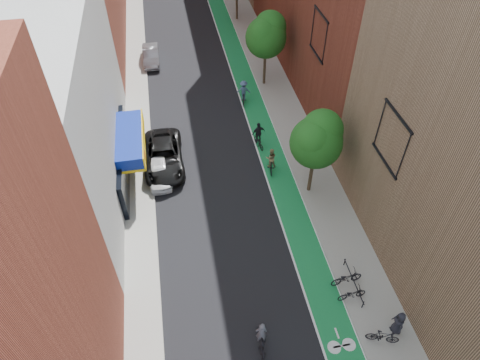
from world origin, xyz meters
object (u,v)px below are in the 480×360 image
cyclist_lane_near (271,162)px  cyclist_lane_far (244,93)px  parked_car_white (159,171)px  cyclist_lane_mid (259,137)px  parked_car_silver (151,55)px  parked_car_black (164,156)px  cyclist_lead (261,339)px  pedestrian (399,323)px

cyclist_lane_near → cyclist_lane_far: 8.87m
parked_car_white → cyclist_lane_far: (7.72, 8.24, 0.28)m
cyclist_lane_mid → cyclist_lane_far: 6.02m
parked_car_silver → cyclist_lane_near: cyclist_lane_near is taller
parked_car_black → cyclist_lane_mid: cyclist_lane_mid is taller
parked_car_white → parked_car_silver: parked_car_silver is taller
cyclist_lead → pedestrian: (7.06, -0.60, 0.30)m
parked_car_silver → cyclist_lead: bearing=-81.4°
pedestrian → cyclist_lane_mid: bearing=-168.7°
cyclist_lead → pedestrian: bearing=-179.1°
cyclist_lane_near → cyclist_lane_far: cyclist_lane_far is taller
parked_car_white → cyclist_lane_far: 11.29m
cyclist_lane_far → pedestrian: 22.52m
parked_car_white → cyclist_lane_mid: bearing=14.2°
cyclist_lane_far → pedestrian: size_ratio=1.31×
cyclist_lane_mid → cyclist_lane_far: bearing=-103.5°
cyclist_lane_mid → cyclist_lead: bearing=64.7°
parked_car_black → cyclist_lane_near: 7.83m
parked_car_black → cyclist_lane_mid: 7.34m
parked_car_black → pedestrian: pedestrian is taller
pedestrian → cyclist_lead: bearing=-96.7°
parked_car_black → parked_car_white: bearing=-106.7°
parked_car_silver → cyclist_lane_near: 19.20m
cyclist_lane_near → pedestrian: bearing=114.3°
parked_car_white → cyclist_lane_far: size_ratio=1.83×
cyclist_lane_near → pedestrian: 13.79m
cyclist_lead → cyclist_lane_mid: size_ratio=0.93×
parked_car_white → pedestrian: pedestrian is taller
cyclist_lane_near → cyclist_lane_mid: cyclist_lane_mid is taller
parked_car_black → cyclist_lane_near: size_ratio=3.14×
parked_car_black → parked_car_silver: size_ratio=1.39×
cyclist_lead → cyclist_lane_mid: (3.26, 15.58, 0.21)m
cyclist_lane_near → cyclist_lane_far: bearing=-78.5°
pedestrian → cyclist_lane_near: bearing=-167.1°
parked_car_silver → cyclist_lead: (4.40, -30.21, -0.05)m
parked_car_black → cyclist_lane_near: cyclist_lane_near is taller
parked_car_black → cyclist_lane_mid: size_ratio=2.80×
cyclist_lane_near → cyclist_lead: bearing=84.0°
parked_car_silver → cyclist_lane_near: (7.95, -17.48, 0.08)m
pedestrian → cyclist_lane_far: bearing=-172.2°
parked_car_black → cyclist_lead: size_ratio=3.02×
cyclist_lane_mid → cyclist_lane_near: bearing=82.3°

